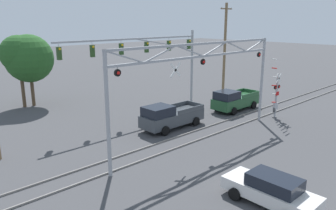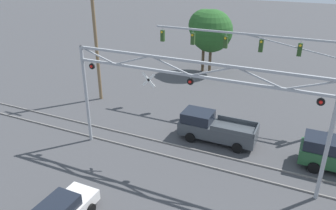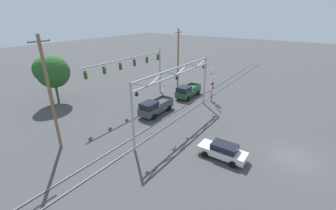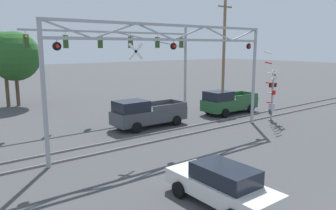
% 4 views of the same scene
% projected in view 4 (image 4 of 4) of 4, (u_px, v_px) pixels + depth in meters
% --- Properties ---
extents(rail_track_near, '(80.00, 0.08, 0.10)m').
position_uv_depth(rail_track_near, '(170.00, 138.00, 19.66)').
color(rail_track_near, gray).
rests_on(rail_track_near, ground_plane).
extents(rail_track_far, '(80.00, 0.08, 0.10)m').
position_uv_depth(rail_track_far, '(156.00, 133.00, 20.78)').
color(rail_track_far, gray).
rests_on(rail_track_far, ground_plane).
extents(crossing_gantry, '(14.84, 0.26, 6.71)m').
position_uv_depth(crossing_gantry, '(173.00, 56.00, 18.56)').
color(crossing_gantry, '#9EA0A5').
rests_on(crossing_gantry, ground_plane).
extents(crossing_signal_mast, '(1.62, 0.35, 5.15)m').
position_uv_depth(crossing_signal_mast, '(272.00, 96.00, 23.98)').
color(crossing_signal_mast, '#9EA0A5').
rests_on(crossing_signal_mast, ground_plane).
extents(traffic_signal_span, '(14.46, 0.39, 7.16)m').
position_uv_depth(traffic_signal_span, '(144.00, 49.00, 27.21)').
color(traffic_signal_span, '#9EA0A5').
rests_on(traffic_signal_span, ground_plane).
extents(pickup_truck_lead, '(5.29, 2.12, 1.95)m').
position_uv_depth(pickup_truck_lead, '(146.00, 113.00, 22.36)').
color(pickup_truck_lead, '#3D4247').
rests_on(pickup_truck_lead, ground_plane).
extents(pickup_truck_following, '(5.03, 2.12, 1.95)m').
position_uv_depth(pickup_truck_following, '(228.00, 102.00, 26.88)').
color(pickup_truck_following, '#23512D').
rests_on(pickup_truck_following, ground_plane).
extents(sedan_waiting, '(1.88, 4.29, 1.45)m').
position_uv_depth(sedan_waiting, '(222.00, 185.00, 11.40)').
color(sedan_waiting, silver).
rests_on(sedan_waiting, ground_plane).
extents(utility_pole_right, '(1.80, 0.28, 9.81)m').
position_uv_depth(utility_pole_right, '(224.00, 51.00, 32.07)').
color(utility_pole_right, brown).
rests_on(utility_pole_right, ground_plane).
extents(background_tree_beyond_span, '(3.44, 3.44, 6.79)m').
position_uv_depth(background_tree_beyond_span, '(4.00, 51.00, 29.26)').
color(background_tree_beyond_span, brown).
rests_on(background_tree_beyond_span, ground_plane).
extents(background_tree_far_left_verge, '(4.50, 4.50, 6.83)m').
position_uv_depth(background_tree_far_left_verge, '(15.00, 56.00, 29.78)').
color(background_tree_far_left_verge, brown).
rests_on(background_tree_far_left_verge, ground_plane).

